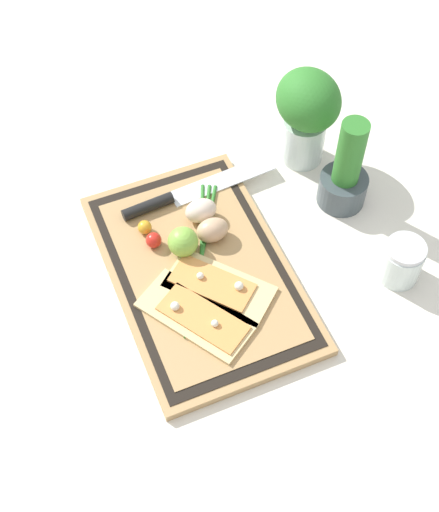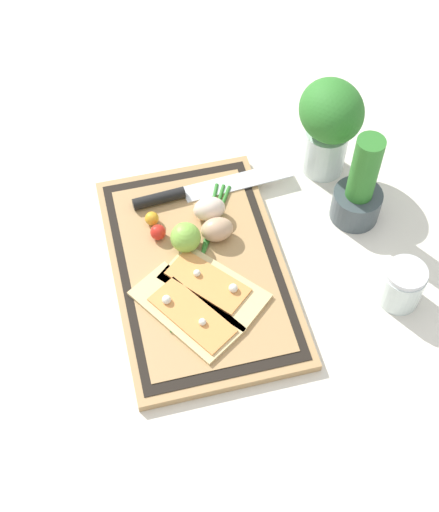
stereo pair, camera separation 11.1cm
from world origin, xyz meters
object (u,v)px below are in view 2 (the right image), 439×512
(cherry_tomato_red, at_px, (158,232))
(herb_pot, at_px, (359,191))
(cherry_tomato_yellow, at_px, (152,218))
(knife, at_px, (187,192))
(lime, at_px, (186,237))
(pizza_slice_near, at_px, (187,312))
(egg_brown, at_px, (217,229))
(egg_pink, at_px, (209,209))
(sauce_jar, at_px, (402,287))
(herb_glass, at_px, (329,122))
(pizza_slice_far, at_px, (213,286))

(cherry_tomato_red, height_order, herb_pot, herb_pot)
(cherry_tomato_yellow, bearing_deg, knife, 122.94)
(cherry_tomato_red, distance_m, cherry_tomato_yellow, 0.04)
(lime, xyz_separation_m, cherry_tomato_yellow, (-0.07, -0.05, -0.01))
(pizza_slice_near, xyz_separation_m, egg_brown, (-0.15, 0.09, 0.02))
(egg_pink, xyz_separation_m, cherry_tomato_yellow, (-0.01, -0.11, -0.01))
(knife, height_order, lime, lime)
(lime, xyz_separation_m, sauce_jar, (0.18, 0.34, -0.01))
(lime, bearing_deg, egg_brown, 97.39)
(herb_pot, bearing_deg, pizza_slice_near, -67.41)
(sauce_jar, bearing_deg, pizza_slice_near, -97.01)
(egg_brown, relative_size, cherry_tomato_yellow, 2.30)
(pizza_slice_near, bearing_deg, lime, 168.41)
(knife, distance_m, herb_pot, 0.32)
(cherry_tomato_yellow, bearing_deg, herb_glass, 101.65)
(pizza_slice_near, height_order, pizza_slice_far, same)
(pizza_slice_far, height_order, egg_pink, egg_pink)
(herb_pot, bearing_deg, cherry_tomato_yellow, -98.61)
(egg_brown, xyz_separation_m, herb_glass, (-0.13, 0.25, 0.08))
(pizza_slice_near, xyz_separation_m, herb_pot, (-0.15, 0.36, 0.04))
(cherry_tomato_red, xyz_separation_m, herb_glass, (-0.11, 0.35, 0.09))
(egg_pink, relative_size, herb_glass, 0.29)
(pizza_slice_far, bearing_deg, egg_pink, 168.97)
(lime, xyz_separation_m, cherry_tomato_red, (-0.03, -0.04, -0.01))
(knife, distance_m, cherry_tomato_red, 0.11)
(pizza_slice_far, height_order, cherry_tomato_red, cherry_tomato_red)
(cherry_tomato_yellow, relative_size, sauce_jar, 0.30)
(pizza_slice_far, bearing_deg, egg_brown, 162.62)
(egg_pink, xyz_separation_m, herb_pot, (0.05, 0.27, 0.03))
(knife, relative_size, cherry_tomato_red, 10.99)
(herb_pot, bearing_deg, knife, -109.53)
(pizza_slice_far, xyz_separation_m, cherry_tomato_yellow, (-0.16, -0.08, 0.01))
(pizza_slice_near, height_order, knife, pizza_slice_near)
(egg_brown, height_order, herb_glass, herb_glass)
(egg_pink, distance_m, sauce_jar, 0.37)
(knife, relative_size, herb_glass, 1.52)
(cherry_tomato_red, distance_m, herb_glass, 0.38)
(knife, relative_size, sauce_jar, 3.71)
(pizza_slice_near, bearing_deg, egg_brown, 148.89)
(lime, relative_size, sauce_jar, 0.64)
(egg_brown, height_order, sauce_jar, sauce_jar)
(pizza_slice_far, bearing_deg, knife, 179.95)
(egg_brown, distance_m, sauce_jar, 0.34)
(pizza_slice_near, distance_m, cherry_tomato_red, 0.17)
(pizza_slice_far, distance_m, cherry_tomato_yellow, 0.18)
(lime, height_order, sauce_jar, sauce_jar)
(egg_pink, xyz_separation_m, lime, (0.06, -0.06, 0.01))
(pizza_slice_near, height_order, cherry_tomato_yellow, cherry_tomato_yellow)
(egg_brown, bearing_deg, pizza_slice_near, -31.11)
(lime, xyz_separation_m, herb_pot, (-0.01, 0.33, 0.02))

